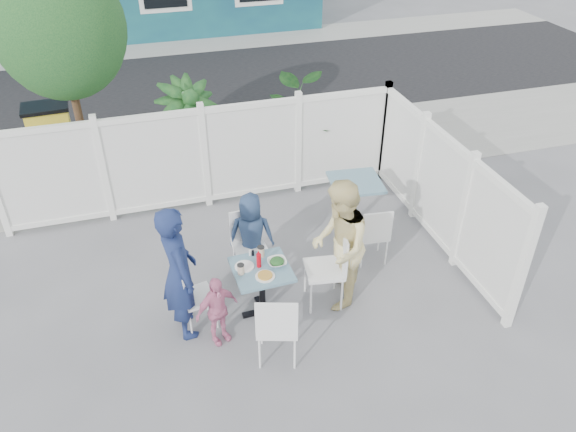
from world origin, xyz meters
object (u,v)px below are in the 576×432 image
object	(u,v)px
chair_right	(331,262)
woman	(339,246)
main_table	(262,279)
boy	(251,235)
spare_table	(355,191)
chair_left	(190,293)
utility_cabinet	(54,143)
toddler	(217,310)
chair_near	(277,325)
man	(179,272)
chair_back	(248,239)

from	to	relation	value
chair_right	woman	bearing A→B (deg)	-88.43
main_table	boy	distance (m)	0.79
spare_table	boy	distance (m)	1.78
main_table	chair_right	xyz separation A→B (m)	(0.85, -0.02, 0.06)
chair_left	woman	size ratio (longest dim) A/B	0.51
utility_cabinet	chair_right	bearing A→B (deg)	-55.41
chair_left	toddler	size ratio (longest dim) A/B	0.95
chair_left	chair_near	xyz separation A→B (m)	(0.79, -0.81, 0.06)
spare_table	toddler	distance (m)	2.88
spare_table	chair_near	bearing A→B (deg)	-128.82
woman	toddler	distance (m)	1.58
chair_right	toddler	bearing A→B (deg)	108.70
boy	toddler	bearing A→B (deg)	74.92
chair_near	chair_right	bearing A→B (deg)	58.15
woman	toddler	size ratio (longest dim) A/B	1.86
toddler	man	bearing A→B (deg)	117.86
chair_near	man	distance (m)	1.22
chair_right	chair_near	bearing A→B (deg)	139.23
chair_near	toddler	size ratio (longest dim) A/B	1.07
man	boy	distance (m)	1.28
chair_back	boy	bearing A→B (deg)	157.71
chair_right	utility_cabinet	bearing A→B (deg)	46.44
main_table	spare_table	world-z (taller)	spare_table
main_table	spare_table	bearing A→B (deg)	39.16
chair_near	utility_cabinet	bearing A→B (deg)	133.16
toddler	woman	bearing A→B (deg)	-11.49
main_table	chair_back	xyz separation A→B (m)	(0.03, 0.80, -0.01)
main_table	boy	bearing A→B (deg)	85.11
man	main_table	bearing A→B (deg)	-99.23
man	boy	bearing A→B (deg)	-60.38
chair_right	toddler	xyz separation A→B (m)	(-1.43, -0.26, -0.14)
chair_back	toddler	distance (m)	1.25
chair_back	chair_left	bearing A→B (deg)	39.93
main_table	man	xyz separation A→B (m)	(-0.92, 0.01, 0.30)
woman	chair_right	bearing A→B (deg)	-77.24
chair_left	boy	bearing A→B (deg)	120.08
utility_cabinet	chair_near	distance (m)	5.52
main_table	woman	size ratio (longest dim) A/B	0.41
chair_left	boy	world-z (taller)	boy
chair_right	boy	world-z (taller)	boy
toddler	boy	bearing A→B (deg)	37.75
main_table	utility_cabinet	bearing A→B (deg)	120.38
main_table	toddler	world-z (taller)	toddler
main_table	chair_left	world-z (taller)	chair_left
chair_back	woman	world-z (taller)	woman
spare_table	toddler	world-z (taller)	toddler
spare_table	man	world-z (taller)	man
chair_back	woman	distance (m)	1.27
man	woman	distance (m)	1.85
chair_right	toddler	distance (m)	1.46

